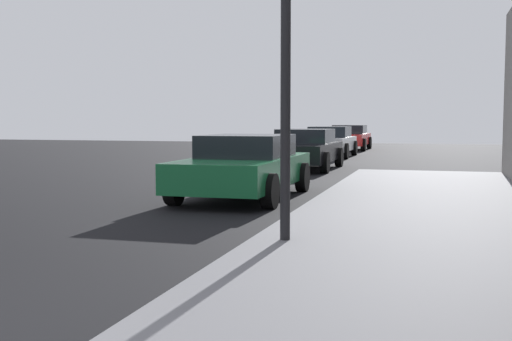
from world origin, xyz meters
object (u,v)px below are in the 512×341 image
Objects in this scene: car_white at (329,141)px; car_green at (244,166)px; car_black at (305,149)px; car_red at (349,137)px.

car_green is at bearing 92.54° from car_white.
car_green is 7.61m from car_black.
car_black is 13.22m from car_red.
car_white is at bearing -87.22° from car_black.
car_green and car_white have the same top height.
car_black is 1.02× the size of car_red.
car_black is at bearing -87.67° from car_green.
car_white is 1.01× the size of car_red.
car_green and car_red have the same top height.
car_green and car_black have the same top height.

